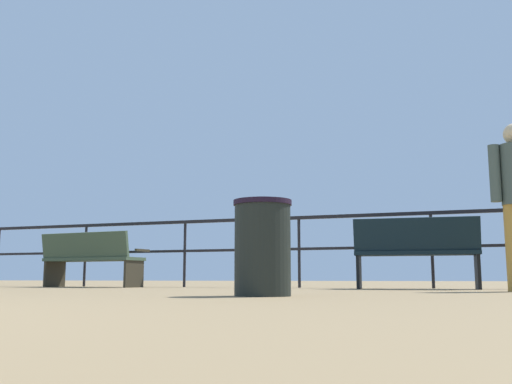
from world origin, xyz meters
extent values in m
cube|color=black|center=(0.00, 8.15, 1.05)|extent=(21.10, 0.05, 0.05)
cube|color=black|center=(0.00, 8.15, 0.58)|extent=(21.10, 0.04, 0.04)
cylinder|color=black|center=(-2.88, 8.15, 0.52)|extent=(0.04, 0.04, 1.05)
cylinder|color=black|center=(-0.96, 8.15, 0.52)|extent=(0.04, 0.04, 1.05)
cylinder|color=black|center=(0.96, 8.15, 0.52)|extent=(0.04, 0.04, 1.05)
cylinder|color=black|center=(2.88, 8.15, 0.52)|extent=(0.04, 0.04, 1.05)
cube|color=#364935|center=(-2.25, 7.52, 0.43)|extent=(1.70, 0.64, 0.05)
cube|color=#364935|center=(-2.27, 7.29, 0.64)|extent=(1.67, 0.26, 0.42)
cube|color=#2D281C|center=(-1.47, 7.46, 0.22)|extent=(0.08, 0.46, 0.43)
cube|color=#2D281C|center=(-1.45, 7.66, 0.57)|extent=(0.06, 0.35, 0.04)
cube|color=#2D281C|center=(-3.04, 7.59, 0.22)|extent=(0.08, 0.46, 0.43)
cube|color=#2D281C|center=(-3.03, 7.79, 0.57)|extent=(0.06, 0.35, 0.04)
cube|color=black|center=(2.71, 7.52, 0.46)|extent=(1.59, 0.57, 0.05)
cube|color=black|center=(2.73, 7.33, 0.68)|extent=(1.57, 0.27, 0.45)
cube|color=black|center=(3.45, 7.59, 0.23)|extent=(0.08, 0.39, 0.46)
cube|color=black|center=(3.44, 7.75, 0.60)|extent=(0.06, 0.30, 0.04)
cube|color=black|center=(1.98, 7.46, 0.23)|extent=(0.08, 0.39, 0.46)
cube|color=black|center=(1.96, 7.62, 0.60)|extent=(0.06, 0.30, 0.04)
cylinder|color=#46534A|center=(3.67, 6.40, 1.27)|extent=(0.12, 0.12, 0.62)
cylinder|color=black|center=(1.82, 4.06, 0.36)|extent=(0.45, 0.45, 0.72)
cylinder|color=black|center=(1.82, 4.06, 0.74)|extent=(0.47, 0.47, 0.04)
camera|label=1|loc=(3.35, -0.30, 0.14)|focal=40.74mm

